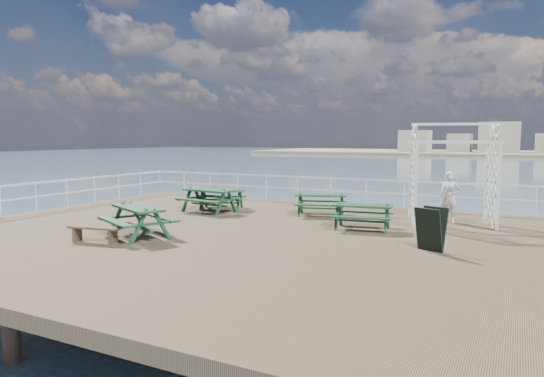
{
  "coord_description": "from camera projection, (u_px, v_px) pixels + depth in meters",
  "views": [
    {
      "loc": [
        6.78,
        -11.7,
        2.7
      ],
      "look_at": [
        -0.12,
        1.83,
        1.1
      ],
      "focal_mm": 32.0,
      "sensor_mm": 36.0,
      "label": 1
    }
  ],
  "objects": [
    {
      "name": "picnic_table_d",
      "position": [
        138.0,
        215.0,
        13.17
      ],
      "size": [
        2.42,
        2.24,
        0.94
      ],
      "rotation": [
        0.0,
        0.0,
        -0.44
      ],
      "color": "#153C21",
      "rests_on": "ground"
    },
    {
      "name": "picnic_table_e",
      "position": [
        362.0,
        211.0,
        14.3
      ],
      "size": [
        1.9,
        1.63,
        0.83
      ],
      "rotation": [
        0.0,
        0.0,
        0.16
      ],
      "color": "#153C21",
      "rests_on": "ground"
    },
    {
      "name": "picnic_table_c",
      "position": [
        321.0,
        200.0,
        16.83
      ],
      "size": [
        2.06,
        1.84,
        0.84
      ],
      "rotation": [
        0.0,
        0.0,
        0.29
      ],
      "color": "#153C21",
      "rests_on": "ground"
    },
    {
      "name": "sea_backdrop",
      "position": [
        544.0,
        150.0,
        126.91
      ],
      "size": [
        300.0,
        300.0,
        9.2
      ],
      "color": "#3A4F62",
      "rests_on": "ground"
    },
    {
      "name": "railing",
      "position": [
        283.0,
        193.0,
        15.93
      ],
      "size": [
        17.77,
        13.76,
        1.1
      ],
      "color": "silver",
      "rests_on": "ground"
    },
    {
      "name": "person",
      "position": [
        449.0,
        197.0,
        15.38
      ],
      "size": [
        0.6,
        0.39,
        1.63
      ],
      "primitive_type": "imported",
      "rotation": [
        0.0,
        0.0,
        -0.0
      ],
      "color": "silver",
      "rests_on": "ground"
    },
    {
      "name": "trellis_arbor",
      "position": [
        452.0,
        180.0,
        14.82
      ],
      "size": [
        2.81,
        2.03,
        3.14
      ],
      "rotation": [
        0.0,
        0.0,
        0.3
      ],
      "color": "silver",
      "rests_on": "ground"
    },
    {
      "name": "flat_bench_far",
      "position": [
        95.0,
        231.0,
        12.49
      ],
      "size": [
        1.49,
        0.6,
        0.42
      ],
      "rotation": [
        0.0,
        0.0,
        0.18
      ],
      "color": "brown",
      "rests_on": "ground"
    },
    {
      "name": "picnic_table_b",
      "position": [
        221.0,
        195.0,
        18.37
      ],
      "size": [
        2.07,
        1.88,
        0.82
      ],
      "rotation": [
        0.0,
        0.0,
        0.37
      ],
      "color": "#153C21",
      "rests_on": "ground"
    },
    {
      "name": "picnic_table_a",
      "position": [
        209.0,
        196.0,
        17.64
      ],
      "size": [
        2.09,
        1.76,
        0.94
      ],
      "rotation": [
        0.0,
        0.0,
        -0.12
      ],
      "color": "#153C21",
      "rests_on": "ground"
    },
    {
      "name": "sandwich_board",
      "position": [
        431.0,
        230.0,
        11.53
      ],
      "size": [
        0.78,
        0.68,
        1.06
      ],
      "rotation": [
        0.0,
        0.0,
        -0.36
      ],
      "color": "black",
      "rests_on": "ground"
    },
    {
      "name": "ground",
      "position": [
        246.0,
        239.0,
        13.73
      ],
      "size": [
        18.0,
        14.0,
        0.3
      ],
      "primitive_type": "cube",
      "color": "brown",
      "rests_on": "ground"
    }
  ]
}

